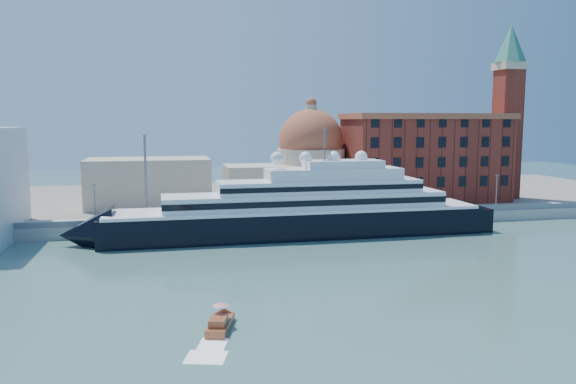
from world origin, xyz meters
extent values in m
plane|color=#3C6968|center=(0.00, 0.00, 0.00)|extent=(400.00, 400.00, 0.00)
cube|color=gray|center=(0.00, 34.00, 1.25)|extent=(180.00, 10.00, 2.50)
cube|color=slate|center=(0.00, 75.00, 1.00)|extent=(260.00, 72.00, 2.00)
cube|color=slate|center=(0.00, 29.50, 3.10)|extent=(180.00, 0.10, 1.20)
cube|color=black|center=(9.57, 23.00, 2.16)|extent=(76.67, 11.80, 6.39)
cone|color=black|center=(-30.73, 23.00, 2.16)|extent=(9.83, 11.80, 11.80)
cube|color=black|center=(47.91, 23.00, 1.97)|extent=(5.90, 10.81, 5.90)
cube|color=white|center=(9.57, 23.00, 5.60)|extent=(74.71, 11.99, 0.59)
cube|color=white|center=(11.54, 23.00, 7.37)|extent=(57.01, 9.83, 2.95)
cube|color=black|center=(11.54, 18.09, 7.37)|extent=(57.01, 0.15, 1.18)
cube|color=white|center=(14.48, 23.00, 10.12)|extent=(41.28, 8.85, 2.56)
cube|color=white|center=(17.43, 23.00, 12.58)|extent=(27.52, 7.86, 2.36)
cube|color=white|center=(19.40, 23.00, 14.55)|extent=(15.73, 6.88, 1.57)
cylinder|color=slate|center=(15.47, 23.00, 18.68)|extent=(0.29, 0.29, 6.88)
sphere|color=white|center=(5.64, 23.00, 15.92)|extent=(2.56, 2.56, 2.56)
sphere|color=white|center=(11.54, 23.00, 15.92)|extent=(2.56, 2.56, 2.56)
sphere|color=white|center=(17.43, 23.00, 15.92)|extent=(2.56, 2.56, 2.56)
sphere|color=white|center=(23.33, 23.00, 15.92)|extent=(2.56, 2.56, 2.56)
cube|color=brown|center=(-10.65, -25.19, 0.39)|extent=(3.98, 6.95, 1.10)
cube|color=brown|center=(-10.96, -26.25, 1.32)|extent=(2.47, 3.14, 0.88)
cylinder|color=slate|center=(-10.49, -24.66, 1.76)|extent=(0.07, 0.07, 1.76)
cone|color=red|center=(-10.49, -24.66, 2.75)|extent=(1.98, 1.98, 0.44)
cube|color=maroon|center=(52.00, 52.00, 13.00)|extent=(42.00, 18.00, 22.00)
cube|color=#9A4D32|center=(52.00, 52.00, 24.50)|extent=(43.00, 19.00, 1.50)
cube|color=maroon|center=(76.00, 52.00, 19.50)|extent=(6.00, 6.00, 35.00)
cube|color=beige|center=(76.00, 52.00, 38.00)|extent=(7.00, 7.00, 2.00)
cone|color=#387C66|center=(76.00, 52.00, 44.00)|extent=(8.40, 8.40, 10.00)
cylinder|color=beige|center=(22.00, 58.00, 9.00)|extent=(18.00, 18.00, 14.00)
sphere|color=#9A4D32|center=(22.00, 58.00, 18.00)|extent=(17.00, 17.00, 17.00)
cylinder|color=beige|center=(22.00, 58.00, 26.00)|extent=(3.00, 3.00, 3.00)
cube|color=beige|center=(8.00, 56.00, 7.00)|extent=(18.00, 14.00, 10.00)
cube|color=beige|center=(-20.00, 58.00, 8.00)|extent=(30.00, 16.00, 12.00)
cylinder|color=slate|center=(-30.00, 31.00, 6.50)|extent=(0.24, 0.24, 8.00)
cube|color=slate|center=(-30.00, 31.00, 10.60)|extent=(0.80, 0.30, 0.25)
cylinder|color=slate|center=(0.00, 31.00, 6.50)|extent=(0.24, 0.24, 8.00)
cube|color=slate|center=(0.00, 31.00, 10.60)|extent=(0.80, 0.30, 0.25)
cylinder|color=slate|center=(30.00, 31.00, 6.50)|extent=(0.24, 0.24, 8.00)
cube|color=slate|center=(30.00, 31.00, 10.60)|extent=(0.80, 0.30, 0.25)
cylinder|color=slate|center=(60.00, 31.00, 6.50)|extent=(0.24, 0.24, 8.00)
cube|color=slate|center=(60.00, 31.00, 10.60)|extent=(0.80, 0.30, 0.25)
cylinder|color=slate|center=(-20.00, 33.00, 11.50)|extent=(0.50, 0.50, 18.00)
camera|label=1|loc=(-16.45, -86.00, 23.18)|focal=35.00mm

